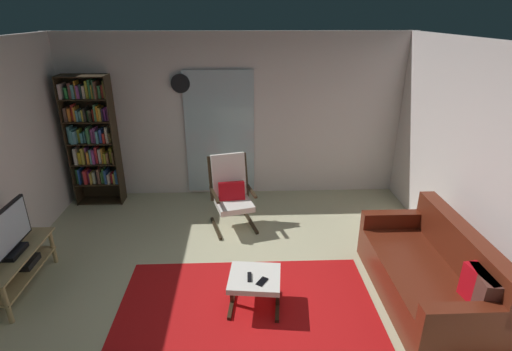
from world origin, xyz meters
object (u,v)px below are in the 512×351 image
(tv_remote, at_px, (249,277))
(ottoman, at_px, (255,281))
(lounge_armchair, at_px, (231,190))
(cell_phone, at_px, (262,282))
(television, at_px, (7,235))
(bookshelf_near_tv, at_px, (92,137))
(leather_sofa, at_px, (431,276))
(wall_clock, at_px, (180,83))
(tv_stand, at_px, (17,265))

(tv_remote, bearing_deg, ottoman, 28.59)
(lounge_armchair, xyz_separation_m, cell_phone, (0.34, -1.84, -0.15))
(television, distance_m, bookshelf_near_tv, 2.25)
(bookshelf_near_tv, relative_size, lounge_armchair, 1.98)
(bookshelf_near_tv, xyz_separation_m, leather_sofa, (4.26, -2.54, -0.78))
(television, distance_m, wall_clock, 3.10)
(ottoman, height_order, cell_phone, cell_phone)
(leather_sofa, bearing_deg, cell_phone, -175.96)
(ottoman, bearing_deg, television, 171.97)
(leather_sofa, relative_size, cell_phone, 12.86)
(cell_phone, bearing_deg, tv_remote, -176.75)
(tv_stand, xyz_separation_m, tv_remote, (2.53, -0.42, 0.08))
(ottoman, xyz_separation_m, tv_remote, (-0.05, -0.03, 0.08))
(bookshelf_near_tv, distance_m, wall_clock, 1.59)
(television, distance_m, lounge_armchair, 2.70)
(ottoman, bearing_deg, lounge_armchair, 98.73)
(cell_phone, bearing_deg, wall_clock, 143.95)
(tv_stand, bearing_deg, leather_sofa, -4.66)
(bookshelf_near_tv, distance_m, cell_phone, 3.70)
(leather_sofa, height_order, cell_phone, leather_sofa)
(wall_clock, bearing_deg, television, -122.56)
(tv_stand, xyz_separation_m, ottoman, (2.58, -0.39, 0.01))
(tv_stand, xyz_separation_m, television, (0.00, -0.02, 0.40))
(tv_stand, relative_size, leather_sofa, 0.62)
(wall_clock, bearing_deg, bookshelf_near_tv, -170.86)
(television, xyz_separation_m, bookshelf_near_tv, (0.18, 2.21, 0.37))
(television, relative_size, tv_remote, 5.67)
(tv_stand, distance_m, tv_remote, 2.56)
(television, relative_size, wall_clock, 2.82)
(leather_sofa, height_order, ottoman, leather_sofa)
(leather_sofa, relative_size, ottoman, 3.16)
(wall_clock, bearing_deg, lounge_armchair, -54.03)
(tv_stand, distance_m, ottoman, 2.61)
(lounge_armchair, bearing_deg, television, -149.10)
(lounge_armchair, height_order, ottoman, lounge_armchair)
(television, relative_size, leather_sofa, 0.45)
(leather_sofa, xyz_separation_m, tv_remote, (-1.91, -0.05, 0.08))
(television, height_order, lounge_armchair, lounge_armchair)
(tv_remote, distance_m, wall_clock, 3.32)
(cell_phone, bearing_deg, leather_sofa, 37.20)
(lounge_armchair, distance_m, tv_remote, 1.79)
(lounge_armchair, relative_size, wall_clock, 3.53)
(wall_clock, bearing_deg, cell_phone, -69.21)
(wall_clock, bearing_deg, tv_stand, -122.87)
(ottoman, relative_size, tv_remote, 3.96)
(television, relative_size, lounge_armchair, 0.80)
(leather_sofa, relative_size, lounge_armchair, 1.76)
(lounge_armchair, height_order, tv_remote, lounge_armchair)
(leather_sofa, relative_size, tv_remote, 12.50)
(leather_sofa, bearing_deg, ottoman, -179.16)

